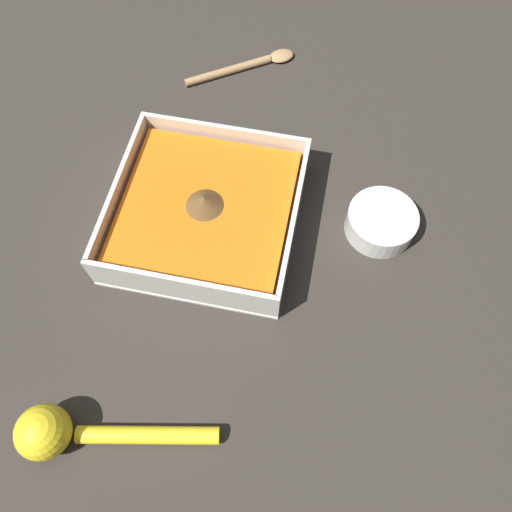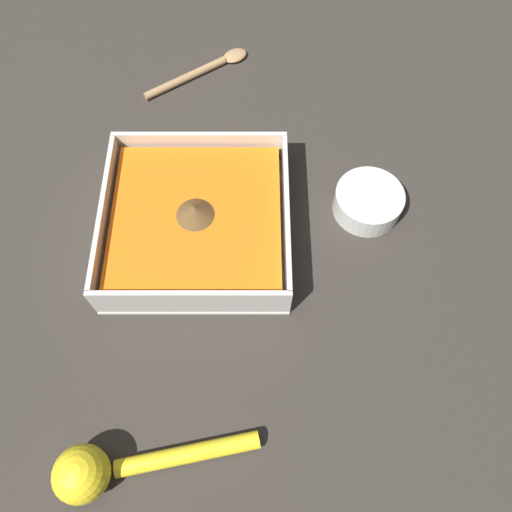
# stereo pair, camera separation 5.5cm
# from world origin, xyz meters

# --- Properties ---
(ground_plane) EXTENTS (4.00, 4.00, 0.00)m
(ground_plane) POSITION_xyz_m (0.00, 0.00, 0.00)
(ground_plane) COLOR #332D28
(square_dish) EXTENTS (0.23, 0.23, 0.06)m
(square_dish) POSITION_xyz_m (-0.02, 0.00, 0.02)
(square_dish) COLOR silver
(square_dish) RESTS_ON ground_plane
(spice_bowl) EXTENTS (0.09, 0.09, 0.03)m
(spice_bowl) POSITION_xyz_m (0.20, 0.04, 0.02)
(spice_bowl) COLOR silver
(spice_bowl) RESTS_ON ground_plane
(lemon_squeezer) EXTENTS (0.21, 0.07, 0.06)m
(lemon_squeezer) POSITION_xyz_m (-0.09, -0.29, 0.02)
(lemon_squeezer) COLOR yellow
(lemon_squeezer) RESTS_ON ground_plane
(wooden_spoon) EXTENTS (0.16, 0.12, 0.01)m
(wooden_spoon) POSITION_xyz_m (-0.03, 0.29, 0.01)
(wooden_spoon) COLOR tan
(wooden_spoon) RESTS_ON ground_plane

